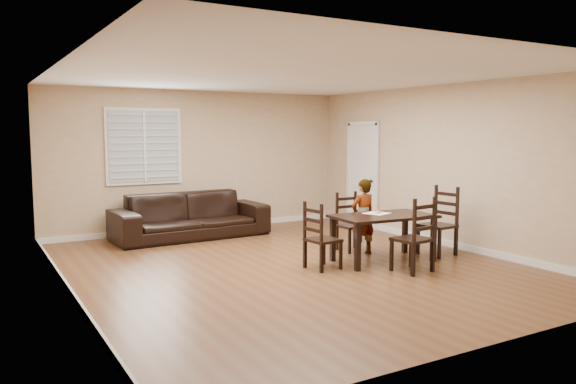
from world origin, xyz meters
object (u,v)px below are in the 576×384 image
object	(u,v)px
dining_table	(383,221)
chair_left	(317,239)
chair_far	(420,239)
donut	(378,212)
chair_right	(443,223)
chair_near	(348,224)
child	(363,217)
sofa	(191,216)

from	to	relation	value
dining_table	chair_left	world-z (taller)	chair_left
chair_far	donut	distance (m)	1.00
chair_far	donut	world-z (taller)	chair_far
dining_table	chair_far	bearing A→B (deg)	-88.18
dining_table	donut	xyz separation A→B (m)	(0.03, 0.17, 0.11)
chair_right	donut	world-z (taller)	chair_right
chair_far	dining_table	bearing A→B (deg)	-99.81
chair_near	child	xyz separation A→B (m)	(-0.02, -0.41, 0.17)
child	sofa	distance (m)	3.26
child	chair_near	bearing A→B (deg)	-93.78
sofa	child	bearing A→B (deg)	-57.98
chair_near	child	bearing A→B (deg)	-93.16
chair_left	chair_far	bearing A→B (deg)	-133.90
chair_left	child	bearing A→B (deg)	-73.73
dining_table	chair_far	world-z (taller)	chair_far
chair_near	child	world-z (taller)	child
child	donut	world-z (taller)	child
chair_far	chair_right	bearing A→B (deg)	-155.43
chair_far	chair_near	bearing A→B (deg)	-100.52
dining_table	child	bearing A→B (deg)	90.00
dining_table	child	distance (m)	0.54
dining_table	chair_far	size ratio (longest dim) A/B	1.48
chair_far	chair_right	world-z (taller)	chair_right
dining_table	chair_left	size ratio (longest dim) A/B	1.63
chair_far	sofa	distance (m)	4.40
chair_right	chair_near	bearing A→B (deg)	-138.09
chair_near	sofa	distance (m)	2.94
dining_table	donut	size ratio (longest dim) A/B	16.63
chair_left	sofa	world-z (taller)	chair_left
chair_near	chair_right	distance (m)	1.49
child	donut	xyz separation A→B (m)	(-0.01, -0.37, 0.13)
chair_far	donut	size ratio (longest dim) A/B	11.24
chair_left	chair_right	distance (m)	2.29
dining_table	sofa	world-z (taller)	sofa
chair_left	dining_table	bearing A→B (deg)	-98.93
chair_near	chair_far	size ratio (longest dim) A/B	0.90
donut	chair_right	bearing A→B (deg)	-11.46
chair_near	chair_right	xyz separation A→B (m)	(1.09, -1.01, 0.06)
chair_left	child	distance (m)	1.28
donut	sofa	bearing A→B (deg)	121.00
dining_table	chair_near	bearing A→B (deg)	90.53
chair_far	child	bearing A→B (deg)	-100.55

